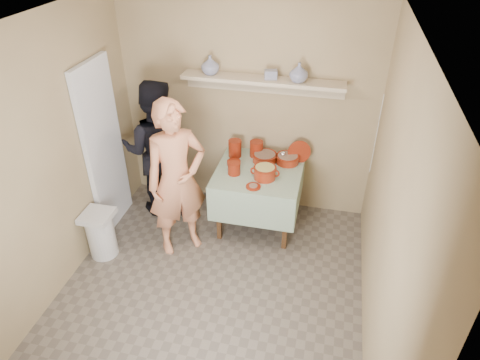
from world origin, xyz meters
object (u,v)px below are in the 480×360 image
(trash_bin, at_px, (101,234))
(cazuela_rice, at_px, (265,172))
(serving_table, at_px, (259,179))
(person_helper, at_px, (157,149))
(person_cook, at_px, (177,180))

(trash_bin, bearing_deg, cazuela_rice, 24.95)
(serving_table, distance_m, cazuela_rice, 0.27)
(serving_table, relative_size, trash_bin, 1.74)
(person_helper, relative_size, serving_table, 1.76)
(person_helper, xyz_separation_m, trash_bin, (-0.33, -0.96, -0.57))
(person_helper, bearing_deg, trash_bin, 58.49)
(person_cook, height_order, serving_table, person_cook)
(trash_bin, bearing_deg, person_helper, 71.16)
(person_cook, relative_size, person_helper, 1.04)
(cazuela_rice, bearing_deg, person_helper, 172.14)
(person_helper, relative_size, trash_bin, 3.06)
(serving_table, xyz_separation_m, trash_bin, (-1.57, -0.92, -0.36))
(serving_table, bearing_deg, person_helper, 178.40)
(person_cook, bearing_deg, person_helper, 89.02)
(person_cook, bearing_deg, cazuela_rice, -11.48)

